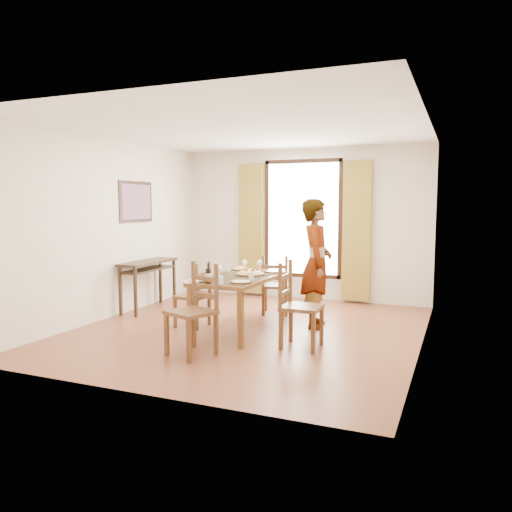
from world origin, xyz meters
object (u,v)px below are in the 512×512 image
at_px(pasta_platter, 250,271).
at_px(console_table, 148,268).
at_px(dining_table, 240,282).
at_px(man, 316,263).

bearing_deg(pasta_platter, console_table, 164.14).
bearing_deg(pasta_platter, dining_table, -126.92).
bearing_deg(man, pasta_platter, 110.08).
height_order(console_table, man, man).
relative_size(man, pasta_platter, 4.47).
bearing_deg(console_table, pasta_platter, -15.86).
bearing_deg(pasta_platter, man, 33.76).
height_order(dining_table, pasta_platter, pasta_platter).
distance_m(dining_table, man, 1.11).
xyz_separation_m(console_table, pasta_platter, (2.05, -0.58, 0.12)).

